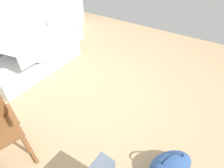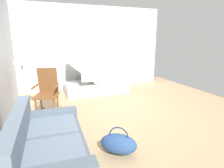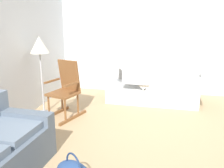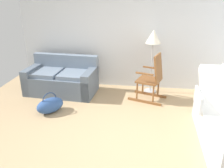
# 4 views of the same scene
# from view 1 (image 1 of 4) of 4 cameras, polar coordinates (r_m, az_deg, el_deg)

# --- Properties ---
(ground_plane) EXTENTS (6.26, 6.26, 0.00)m
(ground_plane) POSITION_cam_1_polar(r_m,az_deg,el_deg) (3.46, -0.78, -3.41)
(ground_plane) COLOR tan
(hospital_bed) EXTENTS (1.07, 2.09, 1.20)m
(hospital_bed) POSITION_cam_1_polar(r_m,az_deg,el_deg) (4.29, -22.85, 8.26)
(hospital_bed) COLOR silver
(hospital_bed) RESTS_ON ground
(duffel_bag) EXTENTS (0.60, 0.64, 0.43)m
(duffel_bag) POSITION_cam_1_polar(r_m,az_deg,el_deg) (2.61, 17.37, -22.42)
(duffel_bag) COLOR #2D4C84
(duffel_bag) RESTS_ON ground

